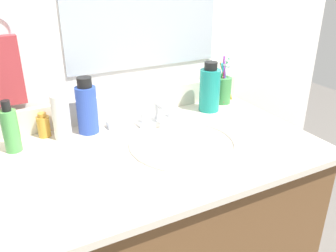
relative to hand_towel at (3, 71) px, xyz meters
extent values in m
cube|color=brown|center=(0.40, -0.32, -0.61)|extent=(0.95, 0.57, 0.74)
cube|color=beige|center=(0.40, -0.32, -0.23)|extent=(0.99, 0.62, 0.02)
cube|color=beige|center=(0.40, -0.02, -0.17)|extent=(0.99, 0.02, 0.09)
cube|color=white|center=(0.40, 0.04, -0.33)|extent=(2.09, 0.04, 1.30)
cube|color=#A53338|center=(0.00, 0.00, 0.00)|extent=(0.11, 0.04, 0.22)
torus|color=white|center=(0.48, -0.33, -0.22)|extent=(0.36, 0.36, 0.02)
ellipsoid|color=white|center=(0.48, -0.33, -0.26)|extent=(0.31, 0.31, 0.11)
cylinder|color=#B2B5BA|center=(0.48, -0.33, -0.29)|extent=(0.04, 0.04, 0.01)
cube|color=silver|center=(0.48, -0.13, -0.21)|extent=(0.16, 0.05, 0.01)
cylinder|color=silver|center=(0.48, -0.13, -0.18)|extent=(0.02, 0.02, 0.06)
cylinder|color=silver|center=(0.48, -0.17, -0.15)|extent=(0.02, 0.09, 0.02)
cylinder|color=silver|center=(0.42, -0.13, -0.19)|extent=(0.03, 0.03, 0.04)
cylinder|color=silver|center=(0.53, -0.13, -0.19)|extent=(0.03, 0.03, 0.04)
cylinder|color=white|center=(0.14, -0.11, -0.14)|extent=(0.06, 0.06, 0.15)
cone|color=white|center=(0.14, -0.11, -0.06)|extent=(0.03, 0.03, 0.02)
cylinder|color=#4C9E4C|center=(-0.02, -0.12, -0.15)|extent=(0.05, 0.05, 0.13)
cylinder|color=black|center=(-0.02, -0.12, -0.07)|extent=(0.03, 0.03, 0.03)
cylinder|color=teal|center=(0.71, -0.12, -0.14)|extent=(0.08, 0.08, 0.16)
cylinder|color=black|center=(0.71, -0.12, -0.04)|extent=(0.05, 0.05, 0.03)
cylinder|color=gold|center=(0.09, -0.06, -0.18)|extent=(0.04, 0.04, 0.07)
cylinder|color=gold|center=(0.09, -0.06, -0.14)|extent=(0.03, 0.03, 0.01)
cylinder|color=#2D4CB2|center=(0.23, -0.10, -0.14)|extent=(0.07, 0.07, 0.16)
cylinder|color=black|center=(0.23, -0.10, -0.04)|extent=(0.05, 0.05, 0.03)
cylinder|color=#3F8C47|center=(0.80, -0.07, -0.17)|extent=(0.07, 0.07, 0.11)
cylinder|color=#B23FBF|center=(0.80, -0.09, -0.12)|extent=(0.01, 0.04, 0.19)
cube|color=white|center=(0.80, -0.10, -0.04)|extent=(0.01, 0.02, 0.01)
cylinder|color=blue|center=(0.81, -0.09, -0.13)|extent=(0.02, 0.04, 0.16)
cube|color=white|center=(0.81, -0.10, -0.06)|extent=(0.01, 0.02, 0.01)
cylinder|color=green|center=(0.79, -0.07, -0.12)|extent=(0.05, 0.05, 0.18)
cube|color=white|center=(0.77, -0.05, -0.05)|extent=(0.01, 0.02, 0.01)
cylinder|color=#26B2B2|center=(0.82, -0.07, -0.13)|extent=(0.06, 0.02, 0.16)
cube|color=white|center=(0.84, -0.07, -0.07)|extent=(0.01, 0.02, 0.01)
cylinder|color=#D8333F|center=(0.80, -0.09, -0.12)|extent=(0.02, 0.04, 0.17)
cube|color=white|center=(0.79, -0.10, -0.05)|extent=(0.01, 0.02, 0.01)
cylinder|color=orange|center=(0.81, -0.08, -0.13)|extent=(0.05, 0.04, 0.16)
cube|color=white|center=(0.84, -0.10, -0.07)|extent=(0.01, 0.02, 0.01)
cube|color=white|center=(0.33, -0.10, -0.21)|extent=(0.06, 0.04, 0.02)
camera|label=1|loc=(-0.04, -1.21, 0.31)|focal=37.90mm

